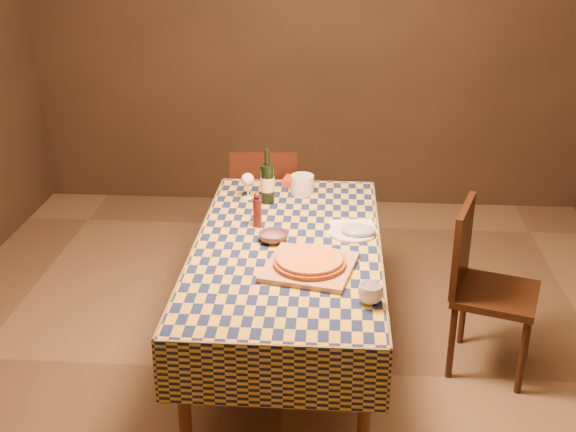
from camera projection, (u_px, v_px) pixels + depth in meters
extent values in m
plane|color=brown|center=(287.00, 371.00, 3.94)|extent=(5.00, 5.00, 0.00)
cube|color=#34271D|center=(309.00, 42.00, 5.70)|extent=(4.50, 0.10, 2.70)
cylinder|color=brown|center=(184.00, 409.00, 3.06)|extent=(0.06, 0.06, 0.75)
cylinder|color=brown|center=(364.00, 417.00, 3.01)|extent=(0.06, 0.06, 0.75)
cylinder|color=brown|center=(237.00, 242.00, 4.58)|extent=(0.06, 0.06, 0.75)
cylinder|color=brown|center=(357.00, 246.00, 4.53)|extent=(0.06, 0.06, 0.75)
cube|color=brown|center=(287.00, 249.00, 3.65)|extent=(0.90, 1.80, 0.03)
cube|color=olive|center=(287.00, 245.00, 3.64)|extent=(0.92, 1.82, 0.02)
cube|color=olive|center=(271.00, 377.00, 2.86)|extent=(0.94, 0.01, 0.30)
cube|color=olive|center=(298.00, 203.00, 4.53)|extent=(0.94, 0.01, 0.30)
cube|color=olive|center=(198.00, 267.00, 3.72)|extent=(0.01, 1.84, 0.30)
cube|color=olive|center=(378.00, 273.00, 3.67)|extent=(0.01, 1.84, 0.30)
cube|color=tan|center=(310.00, 267.00, 3.37)|extent=(0.47, 0.47, 0.02)
cylinder|color=#8D3D17|center=(310.00, 263.00, 3.37)|extent=(0.35, 0.35, 0.02)
cylinder|color=orange|center=(310.00, 259.00, 3.36)|extent=(0.32, 0.32, 0.02)
cylinder|color=#461510|center=(257.00, 213.00, 3.80)|extent=(0.05, 0.05, 0.16)
sphere|color=#461510|center=(257.00, 196.00, 3.77)|extent=(0.03, 0.03, 0.03)
imported|color=#614852|center=(274.00, 237.00, 3.65)|extent=(0.18, 0.18, 0.05)
cylinder|color=white|center=(248.00, 197.00, 4.21)|extent=(0.07, 0.07, 0.00)
cylinder|color=white|center=(248.00, 191.00, 4.19)|extent=(0.01, 0.01, 0.07)
sphere|color=white|center=(248.00, 179.00, 4.16)|extent=(0.08, 0.08, 0.08)
ellipsoid|color=#430818|center=(248.00, 181.00, 4.17)|extent=(0.05, 0.05, 0.03)
cylinder|color=black|center=(268.00, 184.00, 4.10)|extent=(0.09, 0.09, 0.23)
cylinder|color=black|center=(267.00, 157.00, 4.04)|extent=(0.03, 0.03, 0.09)
cylinder|color=beige|center=(268.00, 184.00, 4.10)|extent=(0.10, 0.10, 0.08)
cylinder|color=silver|center=(302.00, 184.00, 4.25)|extent=(0.17, 0.17, 0.11)
cube|color=#B33117|center=(298.00, 181.00, 4.40)|extent=(0.19, 0.15, 0.04)
cylinder|color=silver|center=(352.00, 233.00, 3.74)|extent=(0.31, 0.31, 0.01)
imported|color=white|center=(370.00, 294.00, 3.08)|extent=(0.14, 0.14, 0.09)
cube|color=white|center=(353.00, 226.00, 3.83)|extent=(0.26, 0.21, 0.00)
ellipsoid|color=#9098B9|center=(358.00, 231.00, 3.72)|extent=(0.21, 0.17, 0.05)
cube|color=black|center=(265.00, 212.00, 4.84)|extent=(0.45, 0.45, 0.04)
cube|color=black|center=(264.00, 187.00, 4.56)|extent=(0.42, 0.06, 0.46)
cylinder|color=black|center=(292.00, 232.00, 5.10)|extent=(0.04, 0.04, 0.43)
cylinder|color=black|center=(241.00, 232.00, 5.10)|extent=(0.04, 0.04, 0.43)
cylinder|color=black|center=(292.00, 255.00, 4.77)|extent=(0.04, 0.04, 0.43)
cylinder|color=black|center=(237.00, 255.00, 4.77)|extent=(0.04, 0.04, 0.43)
cube|color=black|center=(496.00, 294.00, 3.81)|extent=(0.53, 0.53, 0.04)
cube|color=black|center=(462.00, 245.00, 3.78)|extent=(0.16, 0.41, 0.46)
cylinder|color=black|center=(522.00, 357.00, 3.68)|extent=(0.04, 0.04, 0.43)
cylinder|color=black|center=(529.00, 323.00, 3.99)|extent=(0.04, 0.04, 0.43)
cylinder|color=black|center=(452.00, 342.00, 3.81)|extent=(0.04, 0.04, 0.43)
cylinder|color=black|center=(463.00, 310.00, 4.11)|extent=(0.04, 0.04, 0.43)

